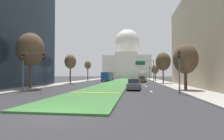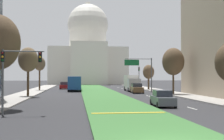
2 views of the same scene
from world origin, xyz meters
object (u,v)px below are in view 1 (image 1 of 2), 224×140
Objects in this scene: city_bus at (108,76)px; sedan_lead_stopped at (134,85)px; street_tree_left_near at (31,49)px; street_tree_left_far at (88,65)px; overhead_guide_sign at (147,66)px; street_tree_left_mid at (70,62)px; capitol_building at (127,58)px; box_truck_delivery at (142,76)px; street_tree_right_far at (155,70)px; street_tree_right_mid at (163,62)px; sedan_distant at (105,78)px; street_tree_right_near at (185,59)px; sedan_midblock at (142,80)px; traffic_light_near_right at (179,66)px; traffic_light_near_left at (29,63)px; traffic_light_far_right at (150,71)px.

sedan_lead_stopped is at bearing -74.16° from city_bus.
street_tree_left_far is (-0.49, 34.29, -0.64)m from street_tree_left_near.
street_tree_left_mid is (-19.29, -10.61, 0.77)m from overhead_guide_sign.
capitol_building reaches higher than box_truck_delivery.
street_tree_left_near is at bearing -123.15° from street_tree_right_far.
street_tree_left_far is (-23.19, 16.12, 0.12)m from street_tree_right_mid.
city_bus is at bearing 165.79° from box_truck_delivery.
street_tree_right_mid reaches higher than street_tree_left_mid.
overhead_guide_sign is at bearing -112.75° from street_tree_right_far.
city_bus is (-16.01, -1.66, -2.12)m from street_tree_right_far.
sedan_distant is at bearing -99.78° from capitol_building.
street_tree_right_near reaches higher than street_tree_right_far.
street_tree_right_near is 24.03m from sedan_midblock.
box_truck_delivery is at bearing 85.37° from sedan_lead_stopped.
street_tree_left_near is at bearing 170.78° from traffic_light_near_right.
street_tree_left_near is 1.58× the size of street_tree_right_far.
street_tree_left_near is (-19.39, -26.84, 1.51)m from overhead_guide_sign.
street_tree_right_mid is at bearing 47.05° from traffic_light_near_left.
sedan_distant is (-18.48, 6.49, -3.11)m from street_tree_right_far.
capitol_building is at bearing 97.60° from box_truck_delivery.
traffic_light_near_right is 21.76m from street_tree_right_mid.
street_tree_right_mid is at bearing -69.13° from overhead_guide_sign.
street_tree_left_far is (-19.88, 7.45, 0.87)m from overhead_guide_sign.
street_tree_right_mid is 1.61× the size of sedan_midblock.
traffic_light_near_right is 30.35m from overhead_guide_sign.
street_tree_right_near is 1.56× the size of sedan_distant.
city_bus reaches higher than sedan_midblock.
street_tree_right_mid is (3.31, -8.67, 0.74)m from overhead_guide_sign.
traffic_light_near_left is 0.47× the size of city_bus.
street_tree_right_near is (11.71, -81.33, -7.77)m from capitol_building.
street_tree_right_mid reaches higher than sedan_midblock.
street_tree_left_mid is at bearing 145.72° from street_tree_right_near.
street_tree_right_far reaches higher than traffic_light_far_right.
capitol_building is 56.23m from overhead_guide_sign.
sedan_lead_stopped is (-5.33, 4.55, -2.54)m from traffic_light_near_right.
city_bus is at bearing 111.51° from traffic_light_near_right.
street_tree_left_near is at bearing -90.35° from street_tree_left_mid.
box_truck_delivery is (-4.80, 29.61, -2.77)m from street_tree_right_near.
capitol_building is 5.92× the size of traffic_light_near_left.
overhead_guide_sign is 5.10m from sedan_midblock.
street_tree_right_near is 36.44m from city_bus.
street_tree_left_far reaches higher than traffic_light_near_right.
street_tree_left_mid is 0.66× the size of city_bus.
traffic_light_near_right is 1.24× the size of sedan_distant.
sedan_lead_stopped is (16.30, -33.18, -4.73)m from street_tree_left_far.
street_tree_left_near reaches higher than street_tree_left_mid.
sedan_lead_stopped is at bearing -98.39° from traffic_light_far_right.
sedan_distant is (-15.14, 14.46, -3.86)m from overhead_guide_sign.
traffic_light_near_right is 7.46m from sedan_lead_stopped.
street_tree_left_near is 30.24m from sedan_midblock.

